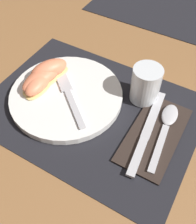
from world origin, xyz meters
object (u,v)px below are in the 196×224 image
at_px(fork, 68,93).
at_px(citrus_wedge_2, 39,83).
at_px(juice_glass, 145,86).
at_px(plate, 66,96).
at_px(citrus_wedge_1, 44,76).
at_px(spoon, 167,123).
at_px(citrus_wedge_0, 49,70).
at_px(knife, 147,132).

relative_size(fork, citrus_wedge_2, 1.55).
bearing_deg(juice_glass, citrus_wedge_2, -154.23).
bearing_deg(plate, citrus_wedge_1, 170.97).
bearing_deg(spoon, juice_glass, 147.18).
relative_size(spoon, citrus_wedge_2, 1.81).
bearing_deg(citrus_wedge_2, citrus_wedge_0, 92.35).
relative_size(juice_glass, spoon, 0.48).
bearing_deg(citrus_wedge_1, citrus_wedge_0, 85.58).
relative_size(juice_glass, citrus_wedge_1, 0.61).
bearing_deg(fork, citrus_wedge_0, 158.42).
bearing_deg(plate, knife, 0.15).
relative_size(fork, citrus_wedge_1, 1.10).
bearing_deg(plate, citrus_wedge_0, 155.68).
xyz_separation_m(spoon, citrus_wedge_0, (-0.30, -0.01, 0.03)).
height_order(plate, juice_glass, juice_glass).
bearing_deg(citrus_wedge_0, fork, -21.58).
height_order(knife, citrus_wedge_1, citrus_wedge_1).
distance_m(plate, knife, 0.20).
relative_size(knife, citrus_wedge_1, 1.64).
relative_size(knife, citrus_wedge_0, 2.17).
bearing_deg(knife, citrus_wedge_2, -177.00).
relative_size(juice_glass, knife, 0.37).
xyz_separation_m(spoon, citrus_wedge_2, (-0.29, -0.06, 0.02)).
distance_m(fork, citrus_wedge_2, 0.07).
distance_m(knife, spoon, 0.05).
xyz_separation_m(knife, citrus_wedge_1, (-0.27, 0.01, 0.02)).
relative_size(plate, citrus_wedge_1, 1.85).
relative_size(plate, juice_glass, 3.03).
bearing_deg(citrus_wedge_0, citrus_wedge_1, -94.42).
distance_m(citrus_wedge_0, citrus_wedge_1, 0.02).
bearing_deg(fork, plate, -165.20).
distance_m(juice_glass, spoon, 0.10).
distance_m(juice_glass, citrus_wedge_1, 0.24).
xyz_separation_m(plate, citrus_wedge_0, (-0.07, 0.03, 0.03)).
xyz_separation_m(plate, spoon, (0.23, 0.04, -0.00)).
distance_m(juice_glass, citrus_wedge_2, 0.24).
height_order(citrus_wedge_1, citrus_wedge_2, citrus_wedge_1).
height_order(citrus_wedge_0, citrus_wedge_1, citrus_wedge_0).
bearing_deg(citrus_wedge_1, fork, -7.19).
bearing_deg(spoon, knife, -123.65).
bearing_deg(knife, spoon, 56.35).
distance_m(spoon, fork, 0.23).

